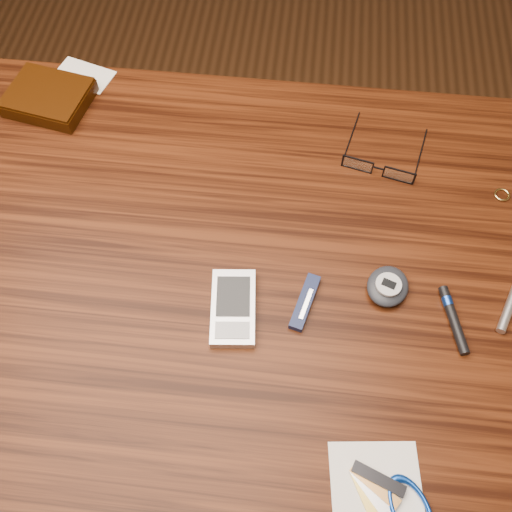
# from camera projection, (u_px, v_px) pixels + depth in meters

# --- Properties ---
(ground) EXTENTS (3.80, 3.80, 0.00)m
(ground) POSITION_uv_depth(u_px,v_px,m) (223.00, 410.00, 1.41)
(ground) COLOR #472814
(ground) RESTS_ON ground
(desk) EXTENTS (1.00, 0.70, 0.75)m
(desk) POSITION_uv_depth(u_px,v_px,m) (200.00, 297.00, 0.84)
(desk) COLOR #371608
(desk) RESTS_ON ground
(wallet_and_card) EXTENTS (0.16, 0.17, 0.03)m
(wallet_and_card) POSITION_uv_depth(u_px,v_px,m) (49.00, 97.00, 0.88)
(wallet_and_card) COLOR black
(wallet_and_card) RESTS_ON desk
(eyeglasses) EXTENTS (0.13, 0.13, 0.02)m
(eyeglasses) POSITION_uv_depth(u_px,v_px,m) (379.00, 167.00, 0.82)
(eyeglasses) COLOR black
(eyeglasses) RESTS_ON desk
(gold_ring) EXTENTS (0.03, 0.03, 0.00)m
(gold_ring) POSITION_uv_depth(u_px,v_px,m) (502.00, 195.00, 0.81)
(gold_ring) COLOR tan
(gold_ring) RESTS_ON desk
(pda_phone) EXTENTS (0.07, 0.11, 0.02)m
(pda_phone) POSITION_uv_depth(u_px,v_px,m) (233.00, 308.00, 0.71)
(pda_phone) COLOR #B2B2B8
(pda_phone) RESTS_ON desk
(pedometer) EXTENTS (0.07, 0.07, 0.02)m
(pedometer) POSITION_uv_depth(u_px,v_px,m) (388.00, 286.00, 0.73)
(pedometer) COLOR #1F232A
(pedometer) RESTS_ON desk
(notepad_keys) EXTENTS (0.13, 0.12, 0.01)m
(notepad_keys) POSITION_uv_depth(u_px,v_px,m) (394.00, 501.00, 0.61)
(notepad_keys) COLOR silver
(notepad_keys) RESTS_ON desk
(pocket_knife) EXTENTS (0.04, 0.08, 0.01)m
(pocket_knife) POSITION_uv_depth(u_px,v_px,m) (305.00, 302.00, 0.72)
(pocket_knife) COLOR #0E153C
(pocket_knife) RESTS_ON desk
(black_blue_pen) EXTENTS (0.03, 0.09, 0.01)m
(black_blue_pen) POSITION_uv_depth(u_px,v_px,m) (453.00, 317.00, 0.71)
(black_blue_pen) COLOR black
(black_blue_pen) RESTS_ON desk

